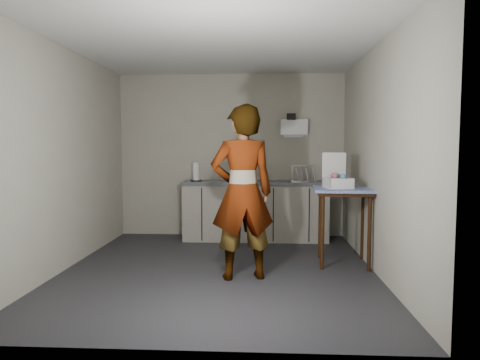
# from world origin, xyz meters

# --- Properties ---
(ground) EXTENTS (4.00, 4.00, 0.00)m
(ground) POSITION_xyz_m (0.00, 0.00, 0.00)
(ground) COLOR #25252A
(ground) RESTS_ON ground
(wall_back) EXTENTS (3.60, 0.02, 2.60)m
(wall_back) POSITION_xyz_m (0.00, 1.99, 1.30)
(wall_back) COLOR #BDB6A5
(wall_back) RESTS_ON ground
(wall_right) EXTENTS (0.02, 4.00, 2.60)m
(wall_right) POSITION_xyz_m (1.79, 0.00, 1.30)
(wall_right) COLOR #BDB6A5
(wall_right) RESTS_ON ground
(wall_left) EXTENTS (0.02, 4.00, 2.60)m
(wall_left) POSITION_xyz_m (-1.79, 0.00, 1.30)
(wall_left) COLOR #BDB6A5
(wall_left) RESTS_ON ground
(ceiling) EXTENTS (3.60, 4.00, 0.01)m
(ceiling) POSITION_xyz_m (0.00, 0.00, 2.60)
(ceiling) COLOR white
(ceiling) RESTS_ON wall_back
(kitchen_counter) EXTENTS (2.24, 0.62, 0.91)m
(kitchen_counter) POSITION_xyz_m (0.40, 1.70, 0.43)
(kitchen_counter) COLOR black
(kitchen_counter) RESTS_ON ground
(wall_shelf) EXTENTS (0.42, 0.18, 0.37)m
(wall_shelf) POSITION_xyz_m (1.00, 1.92, 1.75)
(wall_shelf) COLOR white
(wall_shelf) RESTS_ON ground
(side_table) EXTENTS (0.79, 0.79, 0.94)m
(side_table) POSITION_xyz_m (1.50, 0.33, 0.82)
(side_table) COLOR #351B0C
(side_table) RESTS_ON ground
(standing_man) EXTENTS (0.78, 0.61, 1.89)m
(standing_man) POSITION_xyz_m (0.29, -0.30, 0.94)
(standing_man) COLOR #B2A593
(standing_man) RESTS_ON ground
(soap_bottle) EXTENTS (0.17, 0.17, 0.31)m
(soap_bottle) POSITION_xyz_m (0.29, 1.64, 1.07)
(soap_bottle) COLOR black
(soap_bottle) RESTS_ON kitchen_counter
(soda_can) EXTENTS (0.06, 0.06, 0.11)m
(soda_can) POSITION_xyz_m (0.39, 1.66, 0.97)
(soda_can) COLOR red
(soda_can) RESTS_ON kitchen_counter
(dark_bottle) EXTENTS (0.07, 0.07, 0.24)m
(dark_bottle) POSITION_xyz_m (0.11, 1.73, 1.03)
(dark_bottle) COLOR black
(dark_bottle) RESTS_ON kitchen_counter
(paper_towel) EXTENTS (0.16, 0.16, 0.29)m
(paper_towel) POSITION_xyz_m (-0.52, 1.67, 1.05)
(paper_towel) COLOR black
(paper_towel) RESTS_ON kitchen_counter
(dish_rack) EXTENTS (0.36, 0.27, 0.25)m
(dish_rack) POSITION_xyz_m (1.12, 1.67, 0.97)
(dish_rack) COLOR silver
(dish_rack) RESTS_ON kitchen_counter
(bakery_box) EXTENTS (0.35, 0.36, 0.43)m
(bakery_box) POSITION_xyz_m (1.42, 0.33, 1.04)
(bakery_box) COLOR white
(bakery_box) RESTS_ON side_table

